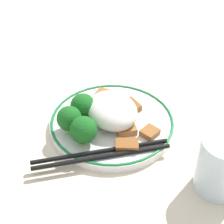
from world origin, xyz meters
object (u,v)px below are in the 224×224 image
Objects in this scene: chopsticks at (101,154)px; drinking_glass at (222,165)px; broccoli_back_right at (83,130)px; broccoli_back_left at (83,106)px; broccoli_back_center at (69,119)px; plate at (112,123)px.

chopsticks is 0.18m from drinking_glass.
broccoli_back_right is 0.23× the size of chopsticks.
broccoli_back_left is 0.22× the size of chopsticks.
broccoli_back_left is 0.10m from chopsticks.
broccoli_back_right is 0.55× the size of drinking_glass.
broccoli_back_right reaches higher than broccoli_back_center.
broccoli_back_center reaches higher than plate.
broccoli_back_left is 0.25m from drinking_glass.
broccoli_back_center is 0.53× the size of drinking_glass.
broccoli_back_right is at bearing 14.99° from broccoli_back_center.
broccoli_back_left reaches higher than plate.
chopsticks is (0.07, -0.05, 0.01)m from plate.
chopsticks is at bearing 17.02° from broccoli_back_right.
broccoli_back_right is 0.05m from chopsticks.
broccoli_back_left is at bearing -124.99° from plate.
plate is at bearing 83.50° from broccoli_back_center.
plate is 0.21m from drinking_glass.
plate is 0.08m from broccoli_back_right.
drinking_glass is at bearing 42.61° from broccoli_back_right.
broccoli_back_center is (0.02, -0.03, -0.00)m from broccoli_back_left.
broccoli_back_center is at bearing -141.42° from drinking_glass.
drinking_glass reaches higher than broccoli_back_right.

